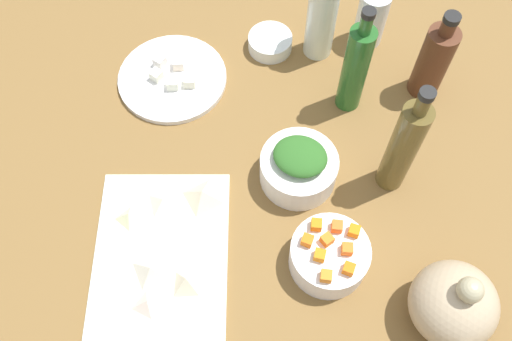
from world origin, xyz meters
The scene contains 33 objects.
tabletop centered at (0.00, 0.00, 1.50)cm, with size 190.00×190.00×3.00cm, color brown.
cutting_board centered at (14.94, -16.33, 3.50)cm, with size 31.43×23.51×1.00cm, color silver.
plate_tofu centered at (-23.76, -18.26, 3.60)cm, with size 22.68×22.68×1.20cm, color white.
bowl_greens centered at (-1.52, 7.86, 6.24)cm, with size 14.42×14.42×6.47cm, color white.
bowl_carrots centered at (15.34, 13.01, 6.14)cm, with size 13.62×13.62×6.28cm, color white.
bowl_small_side centered at (-33.20, 2.05, 4.65)cm, with size 9.46×9.46×3.29cm, color white.
teapot centered at (24.01, 32.05, 9.67)cm, with size 15.82×14.01×16.52cm.
bottle_0 centered at (-23.28, 33.97, 11.88)cm, with size 6.21×6.21×21.07cm.
bottle_1 centered at (-1.69, 25.32, 14.93)cm, with size 5.20×5.20×27.79cm.
bottle_2 centered at (-19.36, 18.17, 14.00)cm, with size 5.00×5.00×25.85cm.
bottle_3 centered at (-32.92, 12.28, 13.66)cm, with size 6.13×6.13×25.39cm.
drinking_glass_0 centered at (-36.38, 23.18, 9.45)cm, with size 6.42×6.42×12.91cm, color white.
carrot_cube_0 centered at (11.48, 14.02, 10.18)cm, with size 1.80×1.80×1.80cm, color orange.
carrot_cube_1 centered at (18.83, 15.66, 10.18)cm, with size 1.80×1.80×1.80cm, color orange.
carrot_cube_2 centered at (20.17, 11.94, 10.18)cm, with size 1.80×1.80×1.80cm, color orange.
carrot_cube_3 centered at (15.44, 15.56, 10.18)cm, with size 1.80×1.80×1.80cm, color orange.
carrot_cube_4 centered at (16.66, 10.99, 10.18)cm, with size 1.80×1.80×1.80cm, color orange.
carrot_cube_5 centered at (11.25, 10.55, 10.18)cm, with size 1.80×1.80×1.80cm, color orange.
carrot_cube_6 centered at (14.11, 8.98, 10.18)cm, with size 1.80×1.80×1.80cm, color orange.
carrot_cube_7 centered at (13.89, 12.27, 10.18)cm, with size 1.80×1.80×1.80cm, color orange.
carrot_cube_8 centered at (12.18, 16.88, 10.18)cm, with size 1.80×1.80×1.80cm, color orange.
chopped_greens_mound centered at (-1.52, 7.86, 11.01)cm, with size 9.88×8.59×3.07cm, color #2E6524.
tofu_cube_0 centered at (-23.16, -21.32, 5.30)cm, with size 2.20×2.20×2.20cm, color white.
tofu_cube_1 centered at (-21.05, -17.78, 5.30)cm, with size 2.20×2.20×2.20cm, color white.
tofu_cube_2 centered at (-26.29, -17.10, 5.30)cm, with size 2.20×2.20×2.20cm, color #F2DECA.
tofu_cube_3 centered at (-26.81, -21.01, 5.30)cm, with size 2.20×2.20×2.20cm, color white.
tofu_cube_4 centered at (-21.77, -14.29, 5.30)cm, with size 2.20×2.20×2.20cm, color #F0ECCC.
dumpling_0 centered at (5.36, -16.76, 5.00)cm, with size 4.92×4.84×2.00cm, color beige.
dumpling_1 centered at (24.06, -17.31, 5.14)cm, with size 4.41×3.82×2.28cm, color beige.
dumpling_2 centered at (20.31, -11.17, 5.56)cm, with size 4.60×4.24×3.12cm, color beige.
dumpling_3 centered at (18.51, -17.37, 5.28)cm, with size 5.85×5.09×2.57cm, color beige.
dumpling_4 centered at (8.48, -22.61, 5.06)cm, with size 4.19×3.63×2.11cm, color beige.
dumpling_5 centered at (3.94, -9.71, 5.37)cm, with size 5.87×5.83×2.74cm, color beige.
Camera 1 is at (47.92, 1.45, 97.52)cm, focal length 39.15 mm.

